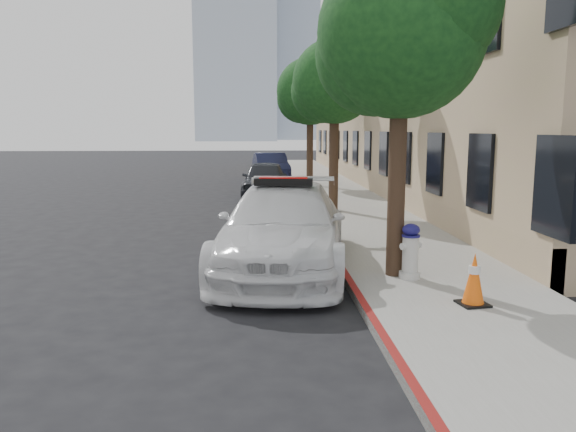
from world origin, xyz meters
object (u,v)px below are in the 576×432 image
(traffic_cone, at_px, (474,279))
(fire_hydrant, at_px, (410,252))
(police_car, at_px, (284,228))
(parked_car_far, at_px, (271,167))
(parked_car_mid, at_px, (265,179))

(traffic_cone, bearing_deg, fire_hydrant, 109.23)
(police_car, distance_m, fire_hydrant, 2.50)
(police_car, bearing_deg, parked_car_far, 97.05)
(parked_car_mid, xyz_separation_m, parked_car_far, (0.39, 6.73, 0.01))
(parked_car_mid, distance_m, fire_hydrant, 13.18)
(fire_hydrant, relative_size, traffic_cone, 1.23)
(fire_hydrant, bearing_deg, police_car, 123.61)
(parked_car_mid, bearing_deg, traffic_cone, -75.32)
(police_car, relative_size, parked_car_far, 1.33)
(parked_car_far, bearing_deg, fire_hydrant, -89.75)
(fire_hydrant, bearing_deg, parked_car_far, 71.15)
(parked_car_mid, relative_size, traffic_cone, 5.46)
(police_car, height_order, fire_hydrant, police_car)
(police_car, distance_m, parked_car_mid, 11.67)
(parked_car_far, bearing_deg, parked_car_mid, -98.61)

